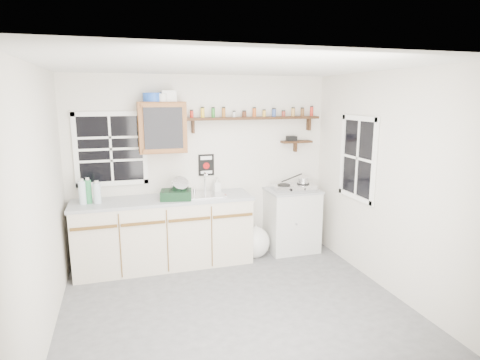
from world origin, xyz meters
The scene contains 18 objects.
room centered at (0.00, 0.00, 1.25)m, with size 3.64×3.24×2.54m.
main_cabinet centered at (-0.58, 1.30, 0.46)m, with size 2.31×0.63×0.92m.
right_cabinet centered at (1.25, 1.32, 0.46)m, with size 0.73×0.57×0.91m.
sink centered at (-0.05, 1.30, 0.93)m, with size 0.52×0.44×0.29m.
upper_cabinet centered at (-0.55, 1.44, 1.82)m, with size 0.60×0.32×0.65m.
upper_cabinet_clutter centered at (-0.57, 1.44, 2.21)m, with size 0.41×0.24×0.14m.
spice_shelf centered at (0.73, 1.51, 1.93)m, with size 1.91×0.18×0.35m.
secondary_shelf centered at (1.36, 1.52, 1.58)m, with size 0.45×0.16×0.24m.
warning_sign centered at (0.05, 1.59, 1.28)m, with size 0.22×0.02×0.30m.
window_back centered at (-1.20, 1.59, 1.55)m, with size 0.93×0.03×0.98m.
window_right centered at (1.79, 0.55, 1.45)m, with size 0.03×0.78×1.08m.
water_bottles centered at (-1.48, 1.29, 1.06)m, with size 0.26×0.12×0.32m.
dish_rack centered at (-0.42, 1.21, 1.01)m, with size 0.44×0.36×0.29m.
soap_bottle centered at (0.16, 1.43, 1.03)m, with size 0.10×0.10×0.21m, color white.
rag centered at (0.15, 1.17, 0.93)m, with size 0.13×0.12×0.02m, color maroon.
hotplate centered at (1.25, 1.31, 0.95)m, with size 0.62×0.37×0.09m.
saucepan centered at (1.40, 1.31, 1.03)m, with size 0.35×0.23×0.16m.
trash_bag centered at (0.65, 1.24, 0.21)m, with size 0.43×0.39×0.49m.
Camera 1 is at (-1.09, -3.81, 2.21)m, focal length 30.00 mm.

